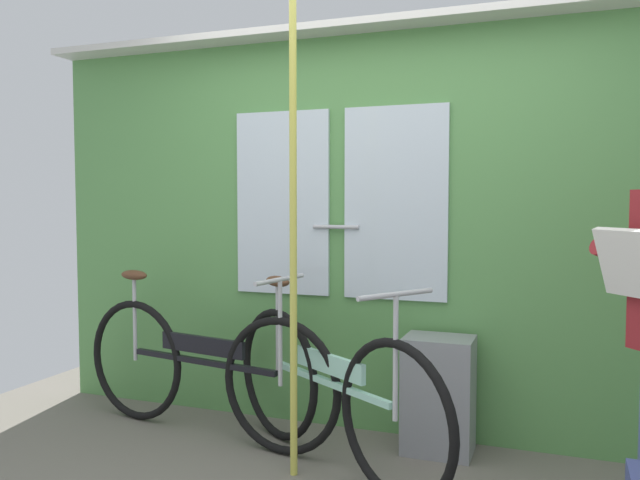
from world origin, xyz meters
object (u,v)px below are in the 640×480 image
bicycle_near_door (201,368)px  bicycle_leaning_behind (329,390)px  trash_bin_by_wall (439,395)px  handrail_pole (293,242)px

bicycle_near_door → bicycle_leaning_behind: bicycle_leaning_behind is taller
trash_bin_by_wall → handrail_pole: bearing=-138.9°
trash_bin_by_wall → handrail_pole: size_ratio=0.27×
bicycle_near_door → handrail_pole: (0.71, -0.31, 0.76)m
bicycle_leaning_behind → bicycle_near_door: bearing=-157.3°
trash_bin_by_wall → handrail_pole: handrail_pole is taller
bicycle_near_door → trash_bin_by_wall: bicycle_near_door is taller
bicycle_near_door → bicycle_leaning_behind: size_ratio=1.24×
trash_bin_by_wall → bicycle_near_door: bearing=-170.2°
bicycle_leaning_behind → trash_bin_by_wall: 0.63m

